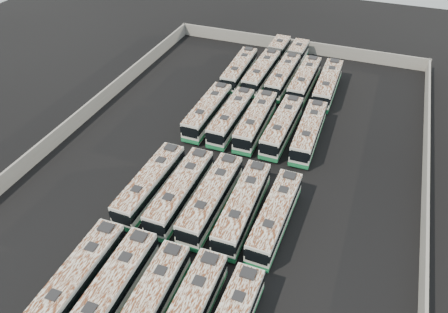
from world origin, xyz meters
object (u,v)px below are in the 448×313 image
Objects in this scene: bus_midback_far_left at (208,111)px; bus_back_right at (304,80)px; bus_front_center at (148,306)px; bus_midback_right at (282,126)px; bus_midfront_far_left at (150,184)px; bus_midback_center at (256,121)px; bus_back_left at (268,64)px; bus_back_far_right at (328,84)px; bus_midfront_far_right at (275,216)px; bus_midback_far_right at (309,132)px; bus_front_left at (111,292)px; bus_midfront_right at (243,207)px; bus_midfront_left at (181,191)px; bus_front_far_left at (77,280)px; bus_midfront_center at (211,198)px; bus_back_center at (288,68)px; bus_back_far_left at (239,70)px; bus_midback_left at (231,117)px.

bus_back_right reaches higher than bus_midback_far_left.
bus_front_center is 29.95m from bus_midback_right.
bus_midfront_far_left is 1.00× the size of bus_midback_center.
bus_back_left is at bearing 100.26° from bus_midback_center.
bus_back_far_right is at bearing 61.36° from bus_midback_center.
bus_midfront_far_right is 21.35m from bus_midback_far_left.
bus_midback_far_left is 14.06m from bus_midback_far_right.
bus_front_left reaches higher than bus_midfront_right.
bus_midfront_left reaches higher than bus_midback_center.
bus_front_far_left is at bearing -128.45° from bus_midfront_right.
bus_back_far_right is at bearing 77.10° from bus_midfront_center.
bus_front_left reaches higher than bus_front_center.
bus_midfront_left reaches higher than bus_front_far_left.
bus_midfront_right is 16.05m from bus_midback_right.
bus_midback_far_right is 0.64× the size of bus_back_left.
bus_front_left is 13.60m from bus_midfront_left.
bus_midfront_far_right is (7.06, 13.64, 0.01)m from bus_front_center.
bus_midfront_far_left is 33.80m from bus_back_center.
bus_midback_far_right reaches higher than bus_back_center.
bus_midback_center is (-0.14, 16.03, -0.04)m from bus_midfront_center.
bus_midfront_center is at bearing -77.89° from bus_back_far_left.
bus_front_center is at bearing -82.16° from bus_back_far_left.
bus_midfront_far_right is at bearing -82.29° from bus_back_right.
bus_midfront_right reaches higher than bus_back_far_left.
bus_midfront_center is 1.03× the size of bus_midback_far_left.
bus_midfront_right reaches higher than bus_front_far_left.
bus_midfront_right reaches higher than bus_midfront_left.
bus_back_far_right reaches higher than bus_midback_far_right.
bus_front_center is 1.00× the size of bus_midback_far_right.
bus_midfront_far_right is 1.00× the size of bus_midback_far_right.
bus_back_right reaches higher than bus_midback_far_right.
bus_midback_far_left is (-10.55, 16.03, -0.04)m from bus_midfront_right.
bus_midfront_left reaches higher than bus_back_left.
bus_midback_left is at bearing 95.49° from bus_front_center.
bus_midfront_right is 1.01× the size of bus_back_right.
bus_midfront_left is at bearing 2.49° from bus_midfront_far_left.
bus_back_center is at bearing 84.21° from bus_midfront_left.
bus_midfront_far_right is (7.01, -0.06, -0.07)m from bus_midfront_center.
bus_midfront_left is (3.52, 13.63, 0.01)m from bus_front_far_left.
bus_back_right is at bearing 178.90° from bus_back_far_right.
bus_front_far_left reaches higher than bus_front_center.
bus_midfront_center is at bearing -82.80° from bus_back_left.
bus_front_left is at bearing -89.47° from bus_midback_left.
bus_midfront_far_left is 1.01× the size of bus_midback_far_right.
bus_midback_left is 0.98× the size of bus_back_right.
bus_midfront_far_left is at bearing -95.12° from bus_back_left.
bus_back_right is (10.46, 43.30, -0.01)m from bus_front_far_left.
bus_back_far_left is 14.12m from bus_back_far_right.
bus_midback_left is (-3.51, 15.85, -0.07)m from bus_midfront_center.
bus_front_far_left is 15.43m from bus_midfront_center.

